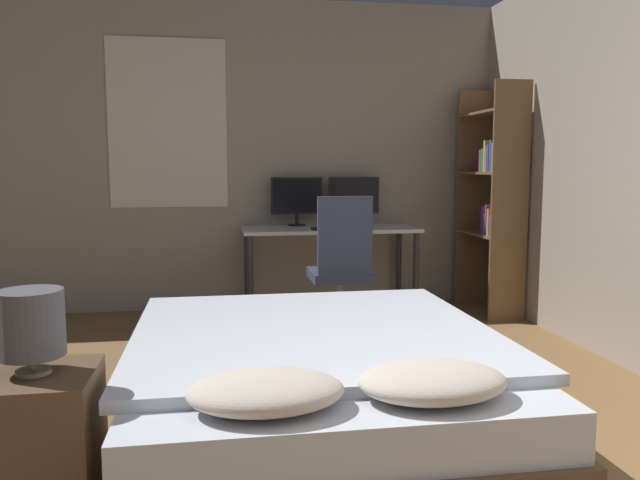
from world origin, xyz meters
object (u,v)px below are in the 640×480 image
bedside_lamp (31,324)px  office_chair (341,282)px  computer_mouse (366,227)px  bed (317,381)px  monitor_left (297,198)px  nightstand (38,443)px  keyboard (334,229)px  desk (330,238)px  monitor_right (354,198)px  bookshelf (494,189)px

bedside_lamp → office_chair: size_ratio=0.29×
office_chair → computer_mouse: bearing=60.5°
bed → monitor_left: (0.24, 2.56, 0.75)m
bed → computer_mouse: size_ratio=29.06×
computer_mouse → office_chair: office_chair is taller
nightstand → keyboard: bearing=59.4°
nightstand → monitor_left: (1.35, 3.12, 0.72)m
bedside_lamp → office_chair: office_chair is taller
nightstand → office_chair: size_ratio=0.50×
computer_mouse → desk: bearing=144.4°
monitor_left → monitor_right: same height
nightstand → keyboard: 3.20m
office_chair → keyboard: bearing=84.5°
bed → bedside_lamp: size_ratio=6.74×
bookshelf → monitor_left: bearing=165.2°
office_chair → nightstand: bearing=-126.0°
desk → monitor_left: monitor_left is taller
monitor_right → keyboard: 0.52m
bed → monitor_left: size_ratio=4.49×
office_chair → bookshelf: bookshelf is taller
bedside_lamp → keyboard: bedside_lamp is taller
desk → monitor_left: size_ratio=3.27×
bed → office_chair: bearing=74.6°
keyboard → bed: bearing=-102.8°
monitor_right → nightstand: bearing=-120.8°
keyboard → computer_mouse: 0.27m
bed → computer_mouse: 2.36m
desk → keyboard: (-0.00, -0.20, 0.10)m
bedside_lamp → keyboard: (1.61, 2.72, 0.05)m
bedside_lamp → bookshelf: bookshelf is taller
desk → bookshelf: 1.46m
bed → desk: desk is taller
desk → office_chair: size_ratio=1.42×
bed → computer_mouse: bearing=70.6°
monitor_left → nightstand: bearing=-113.4°
nightstand → desk: size_ratio=0.35×
bookshelf → office_chair: bearing=-159.1°
monitor_right → keyboard: bearing=-122.8°
desk → keyboard: 0.22m
keyboard → computer_mouse: (0.27, 0.00, 0.01)m
desk → monitor_right: 0.47m
desk → office_chair: 0.82m
monitor_right → bookshelf: bookshelf is taller
monitor_left → office_chair: size_ratio=0.43×
monitor_right → bookshelf: bearing=-21.0°
computer_mouse → office_chair: bearing=-119.5°
bed → monitor_left: 2.68m
bed → bookshelf: 2.96m
nightstand → computer_mouse: size_ratio=7.44×
monitor_left → keyboard: 0.52m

